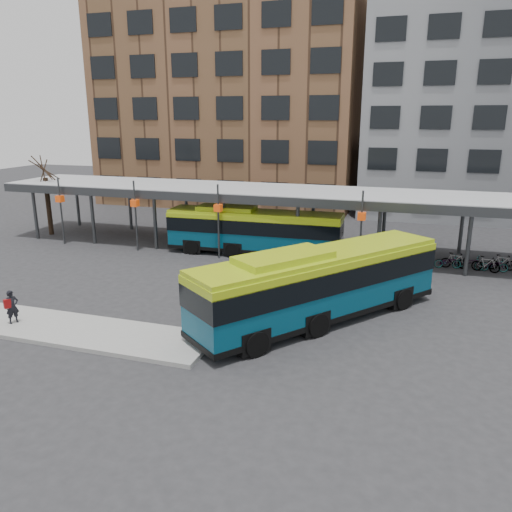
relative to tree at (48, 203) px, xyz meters
The scene contains 10 objects.
ground 21.77m from the tree, 33.69° to the right, with size 120.00×120.00×0.00m, color #28282B.
boarding_island 19.67m from the tree, 50.19° to the right, with size 14.00×3.00×0.18m, color gray.
canopy 18.03m from the tree, ahead, with size 40.00×6.53×4.80m.
tree is the anchor object (origin of this frame).
building_brick 23.18m from the tree, 68.20° to the left, with size 26.00×14.00×22.00m, color brown.
building_grey 40.17m from the tree, 30.47° to the left, with size 24.00×14.00×20.00m, color slate.
bus_front 25.42m from the tree, 24.59° to the right, with size 9.77×11.54×3.46m.
bus_rear 16.91m from the tree, ahead, with size 11.61×2.90×3.18m.
pedestrian 18.60m from the tree, 55.57° to the right, with size 0.57×0.65×1.49m.
bike_rack 31.27m from the tree, ahead, with size 6.43×1.31×0.97m.
Camera 1 is at (8.74, -19.42, 8.96)m, focal length 35.00 mm.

